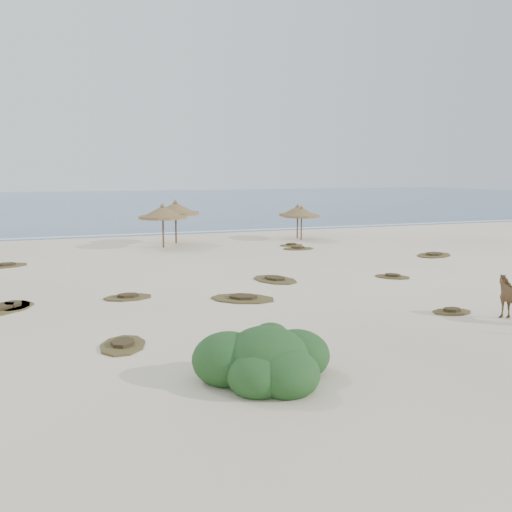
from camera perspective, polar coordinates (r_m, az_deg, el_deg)
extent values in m
plane|color=#F6E9CA|center=(19.56, 5.46, -5.52)|extent=(160.00, 160.00, 0.00)
cube|color=#2C5585|center=(92.57, -15.19, 5.27)|extent=(200.00, 100.00, 0.01)
cube|color=white|center=(44.12, -9.35, 2.24)|extent=(70.00, 0.60, 0.01)
cylinder|color=brown|center=(35.84, -9.27, 2.48)|extent=(0.12, 0.12, 2.07)
cylinder|color=olive|center=(35.76, -9.30, 3.84)|extent=(3.13, 3.13, 0.18)
cone|color=olive|center=(35.74, -9.31, 4.36)|extent=(3.03, 3.03, 0.74)
cone|color=olive|center=(35.71, -9.33, 5.08)|extent=(0.36, 0.36, 0.22)
cylinder|color=brown|center=(37.87, -8.01, 2.89)|extent=(0.12, 0.12, 2.17)
cylinder|color=olive|center=(37.80, -8.04, 4.25)|extent=(3.64, 3.64, 0.19)
cone|color=olive|center=(37.77, -8.05, 4.76)|extent=(3.52, 3.52, 0.77)
cone|color=olive|center=(37.75, -8.07, 5.47)|extent=(0.37, 0.37, 0.23)
cylinder|color=brown|center=(39.67, 4.55, 2.93)|extent=(0.10, 0.10, 1.80)
cylinder|color=olive|center=(39.60, 4.57, 4.00)|extent=(3.34, 3.34, 0.15)
cone|color=olive|center=(39.58, 4.57, 4.41)|extent=(3.22, 3.22, 0.64)
cone|color=olive|center=(39.56, 4.58, 4.97)|extent=(0.31, 0.31, 0.19)
cylinder|color=brown|center=(40.35, 4.16, 3.05)|extent=(0.10, 0.10, 1.83)
cylinder|color=olive|center=(40.28, 4.17, 4.13)|extent=(3.31, 3.31, 0.16)
cone|color=olive|center=(40.26, 4.18, 4.54)|extent=(3.20, 3.20, 0.65)
cone|color=olive|center=(40.24, 4.18, 5.10)|extent=(0.31, 0.31, 0.19)
ellipsoid|color=#275122|center=(13.03, 1.06, -10.23)|extent=(1.95, 1.95, 1.46)
ellipsoid|color=#275122|center=(13.65, 4.10, -9.81)|extent=(1.56, 1.56, 1.17)
ellipsoid|color=#275122|center=(13.15, -2.79, -10.29)|extent=(1.66, 1.66, 1.24)
ellipsoid|color=#275122|center=(12.56, 3.07, -11.69)|extent=(1.46, 1.46, 1.10)
ellipsoid|color=#275122|center=(12.53, 0.19, -11.82)|extent=(1.37, 1.37, 1.03)
ellipsoid|color=#275122|center=(14.08, 1.99, -9.64)|extent=(1.17, 1.17, 0.88)
ellipsoid|color=#275122|center=(13.47, 1.48, -8.09)|extent=(0.88, 0.88, 0.66)
ellipsoid|color=#275122|center=(12.90, -0.32, -8.60)|extent=(0.78, 0.78, 0.59)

